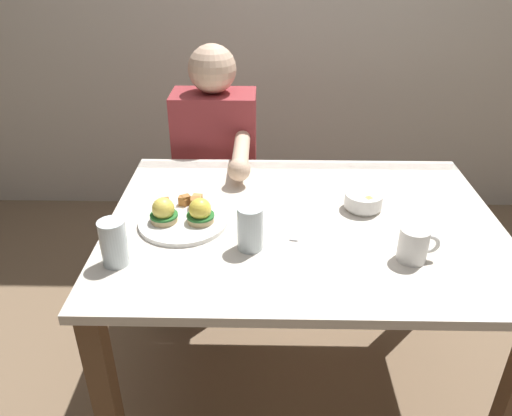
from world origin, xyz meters
The scene contains 9 objects.
ground_plane centered at (0.00, 0.00, 0.00)m, with size 6.00×6.00×0.00m, color #7F664C.
dining_table centered at (0.00, 0.00, 0.63)m, with size 1.20×0.90×0.74m.
eggs_benedict_plate centered at (-0.37, -0.03, 0.77)m, with size 0.27×0.27×0.09m.
fruit_bowl centered at (0.19, 0.07, 0.77)m, with size 0.12×0.12×0.06m.
coffee_mug centered at (0.28, -0.20, 0.79)m, with size 0.11×0.08×0.09m.
fork centered at (-0.02, -0.06, 0.74)m, with size 0.05×0.16×0.00m.
water_glass_near centered at (-0.52, -0.24, 0.80)m, with size 0.07×0.07×0.13m.
water_glass_far centered at (-0.16, -0.16, 0.80)m, with size 0.07×0.07×0.13m.
diner_person centered at (-0.33, 0.60, 0.65)m, with size 0.34×0.54×1.14m.
Camera 1 is at (-0.12, -1.33, 1.53)m, focal length 35.18 mm.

